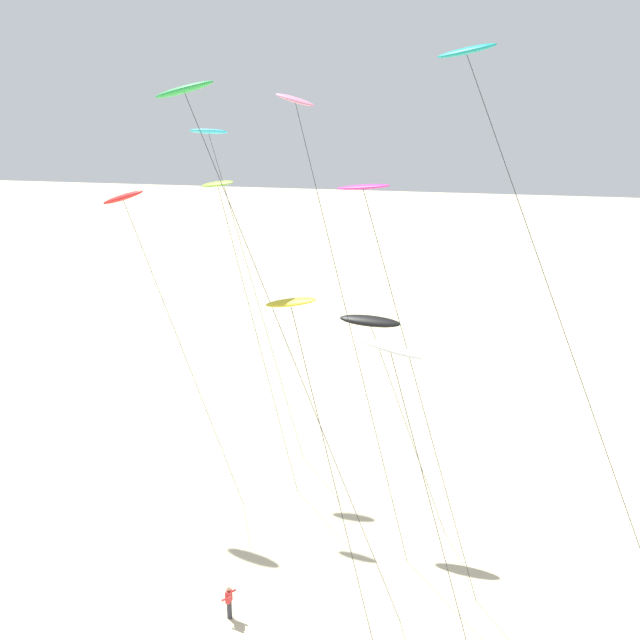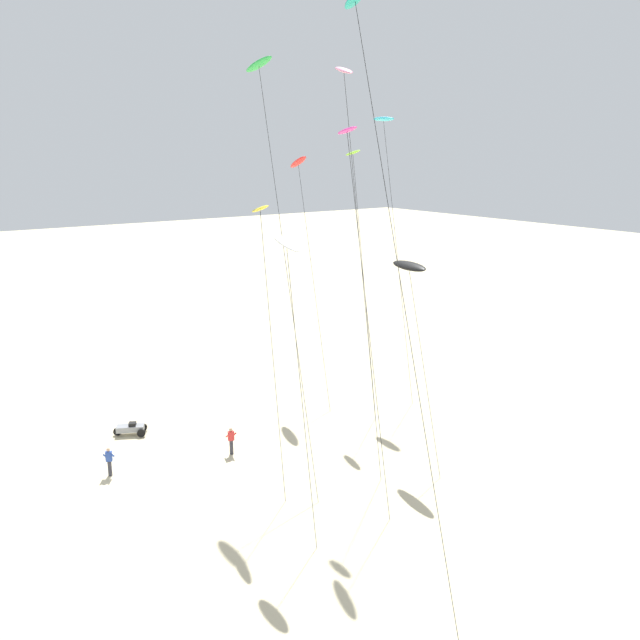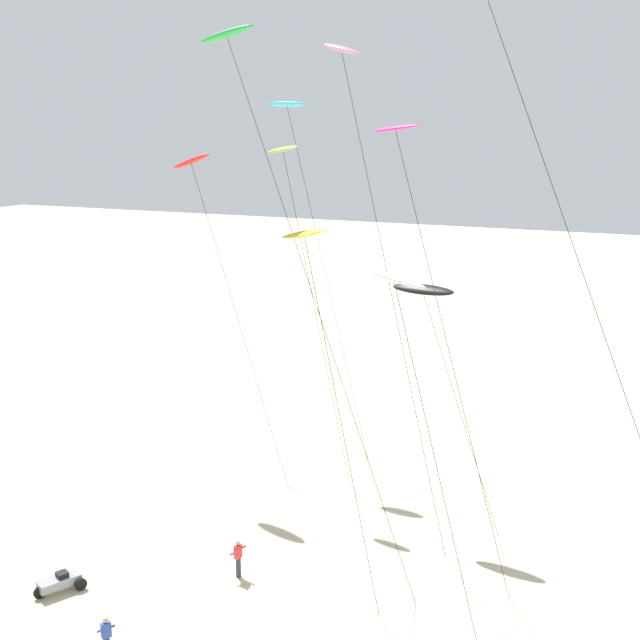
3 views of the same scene
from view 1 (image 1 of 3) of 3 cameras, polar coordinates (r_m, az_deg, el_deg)
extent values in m
ellipsoid|color=teal|center=(26.30, 11.74, 20.49)|extent=(2.21, 1.35, 0.73)
cylinder|color=#262626|center=(27.75, 20.67, -5.67)|extent=(10.16, 2.77, 23.53)
ellipsoid|color=#8CD833|center=(38.30, -8.27, 10.81)|extent=(1.97, 0.92, 0.63)
cylinder|color=#262626|center=(39.32, -4.90, -2.06)|extent=(4.42, 1.22, 17.37)
ellipsoid|color=green|center=(29.85, -10.89, 17.79)|extent=(2.50, 0.86, 0.92)
cylinder|color=#262626|center=(29.63, -1.76, -4.20)|extent=(9.58, 2.62, 22.19)
ellipsoid|color=black|center=(35.61, 4.05, -0.08)|extent=(3.26, 1.39, 0.59)
cylinder|color=#262626|center=(37.17, 7.11, -8.82)|extent=(4.38, 1.21, 11.02)
ellipsoid|color=#D8339E|center=(29.36, 3.49, 10.66)|extent=(2.44, 1.22, 0.50)
cylinder|color=#262626|center=(31.16, 8.30, -6.97)|extent=(5.82, 1.60, 18.45)
ellipsoid|color=red|center=(39.04, -15.62, 9.50)|extent=(2.75, 1.30, 1.16)
cylinder|color=#262626|center=(39.22, -10.81, -2.95)|extent=(6.49, 1.78, 16.67)
ellipsoid|color=white|center=(25.90, 5.69, -2.29)|extent=(2.55, 0.95, 0.71)
cylinder|color=#262626|center=(28.53, 9.23, -15.66)|extent=(3.97, 1.10, 13.32)
ellipsoid|color=#33BFE0|center=(42.58, -8.98, 14.80)|extent=(2.43, 0.85, 0.45)
cylinder|color=#262626|center=(42.87, -5.02, 1.40)|extent=(5.77, 1.58, 19.71)
ellipsoid|color=pink|center=(31.84, -2.02, 17.32)|extent=(1.88, 0.76, 0.74)
cylinder|color=#262626|center=(32.79, 2.85, -2.27)|extent=(5.81, 1.59, 21.76)
ellipsoid|color=yellow|center=(26.88, -2.40, 1.43)|extent=(2.14, 0.90, 0.75)
cylinder|color=#262626|center=(29.23, 1.14, -12.96)|extent=(3.65, 1.01, 14.59)
cylinder|color=#33333D|center=(34.04, -7.31, -22.16)|extent=(0.22, 0.22, 0.88)
cube|color=red|center=(33.57, -7.37, -21.22)|extent=(0.24, 0.36, 0.58)
sphere|color=tan|center=(33.31, -7.40, -20.69)|extent=(0.20, 0.20, 0.20)
cylinder|color=red|center=(33.39, -7.54, -21.38)|extent=(0.51, 0.15, 0.39)
cylinder|color=red|center=(33.69, -7.21, -20.93)|extent=(0.51, 0.15, 0.39)
camera|label=2|loc=(25.19, 77.14, -8.52)|focal=36.03mm
camera|label=3|loc=(9.17, 113.33, -35.73)|focal=46.49mm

